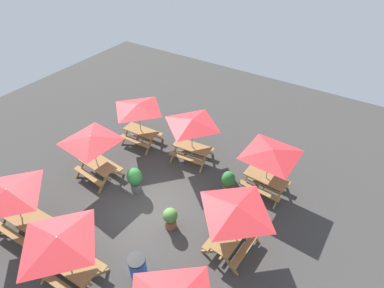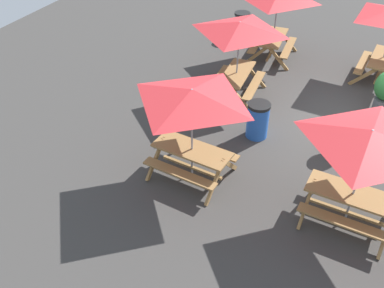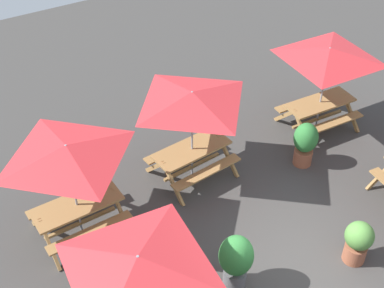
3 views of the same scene
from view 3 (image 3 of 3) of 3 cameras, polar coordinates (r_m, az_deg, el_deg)
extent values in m
plane|color=#3D3A38|center=(10.76, 11.29, -13.72)|extent=(27.79, 27.79, 0.00)
cube|color=olive|center=(12.07, 0.00, -0.59)|extent=(1.86, 0.88, 0.05)
cube|color=olive|center=(12.59, -1.50, -0.32)|extent=(1.82, 0.44, 0.04)
cube|color=olive|center=(11.93, 1.58, -3.02)|extent=(1.82, 0.44, 0.04)
cube|color=olive|center=(12.89, 1.81, 0.30)|extent=(0.14, 0.80, 0.81)
cube|color=olive|center=(12.47, 3.88, -1.39)|extent=(0.14, 0.80, 0.81)
cube|color=olive|center=(12.20, -3.97, -2.44)|extent=(0.14, 0.80, 0.81)
cube|color=olive|center=(11.75, -1.99, -4.34)|extent=(0.14, 0.80, 0.81)
cube|color=olive|center=(12.40, 0.00, -2.44)|extent=(1.56, 0.22, 0.06)
cylinder|color=gray|center=(11.81, 0.00, 0.94)|extent=(0.04, 0.04, 2.30)
pyramid|color=red|center=(11.21, 0.00, 5.00)|extent=(2.19, 2.19, 0.28)
cube|color=olive|center=(12.77, 19.69, -2.90)|extent=(0.80, 0.12, 0.81)
cube|color=olive|center=(13.93, 13.51, 4.32)|extent=(1.83, 0.79, 0.05)
cube|color=olive|center=(14.42, 11.99, 4.50)|extent=(1.81, 0.35, 0.04)
cube|color=olive|center=(13.77, 14.75, 2.15)|extent=(1.81, 0.35, 0.04)
cube|color=olive|center=(14.81, 14.77, 4.64)|extent=(0.10, 0.80, 0.81)
cube|color=olive|center=(14.39, 16.60, 3.15)|extent=(0.10, 0.80, 0.81)
cube|color=olive|center=(13.93, 9.87, 3.02)|extent=(0.10, 0.80, 0.81)
cube|color=olive|center=(13.49, 11.67, 1.39)|extent=(0.10, 0.80, 0.81)
cube|color=olive|center=(14.22, 13.20, 2.60)|extent=(1.56, 0.15, 0.06)
cylinder|color=gray|center=(13.71, 13.77, 5.72)|extent=(0.04, 0.04, 2.30)
pyramid|color=red|center=(13.19, 14.43, 9.38)|extent=(2.82, 2.82, 0.28)
pyramid|color=red|center=(8.06, -5.76, -12.45)|extent=(2.82, 2.82, 0.28)
cube|color=olive|center=(11.02, -12.16, -6.40)|extent=(1.82, 0.76, 0.05)
cube|color=olive|center=(11.61, -13.05, -5.75)|extent=(1.81, 0.33, 0.04)
cube|color=olive|center=(10.86, -10.79, -9.24)|extent=(1.81, 0.33, 0.04)
cube|color=olive|center=(11.70, -9.15, -5.17)|extent=(0.09, 0.80, 0.81)
cube|color=olive|center=(11.22, -7.51, -7.38)|extent=(0.09, 0.80, 0.81)
cube|color=olive|center=(11.41, -16.24, -8.02)|extent=(0.09, 0.80, 0.81)
cube|color=olive|center=(10.92, -14.91, -10.44)|extent=(0.09, 0.80, 0.81)
cube|color=olive|center=(11.39, -11.81, -8.24)|extent=(1.56, 0.13, 0.06)
cylinder|color=gray|center=(10.74, -12.45, -4.87)|extent=(0.04, 0.04, 2.30)
pyramid|color=red|center=(10.08, -13.24, -0.73)|extent=(2.07, 2.07, 0.28)
cylinder|color=#59595B|center=(10.35, 4.56, -13.94)|extent=(0.44, 0.44, 0.40)
ellipsoid|color=#2D7233|center=(9.86, 4.74, -11.77)|extent=(0.64, 0.64, 0.85)
cylinder|color=#935138|center=(12.98, 11.73, -1.33)|extent=(0.44, 0.44, 0.40)
ellipsoid|color=#2D7233|center=(12.62, 12.06, 0.67)|extent=(0.57, 0.57, 0.75)
cylinder|color=#935138|center=(11.14, 16.96, -10.99)|extent=(0.44, 0.44, 0.40)
ellipsoid|color=#4C7F38|center=(10.79, 17.44, -9.32)|extent=(0.56, 0.56, 0.58)
camera|label=1|loc=(10.82, 75.26, 20.27)|focal=28.00mm
camera|label=2|loc=(16.14, 47.76, 21.50)|focal=40.00mm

